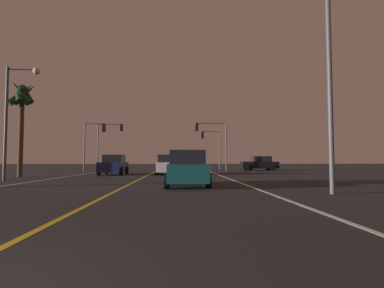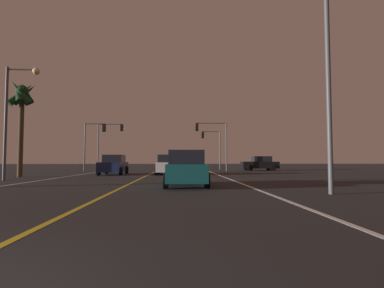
{
  "view_description": "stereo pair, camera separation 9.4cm",
  "coord_description": "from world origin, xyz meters",
  "px_view_note": "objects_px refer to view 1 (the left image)",
  "views": [
    {
      "loc": [
        2.49,
        -1.83,
        1.24
      ],
      "look_at": [
        3.86,
        27.96,
        2.85
      ],
      "focal_mm": 28.08,
      "sensor_mm": 36.0,
      "label": 1
    },
    {
      "loc": [
        2.59,
        -1.83,
        1.24
      ],
      "look_at": [
        3.86,
        27.96,
        2.85
      ],
      "focal_mm": 28.08,
      "sensor_mm": 36.0,
      "label": 2
    }
  ],
  "objects_px": {
    "car_ahead_far": "(168,165)",
    "traffic_light_near_right": "(211,135)",
    "traffic_light_far_right": "(210,141)",
    "palm_tree_left_mid": "(22,100)",
    "traffic_light_near_left": "(95,136)",
    "traffic_light_far_left": "(110,136)",
    "street_lamp_left_mid": "(15,107)",
    "car_oncoming": "(114,165)",
    "car_crossing_side": "(260,164)",
    "car_lead_same_lane": "(187,169)",
    "street_lamp_right_near": "(315,47)"
  },
  "relations": [
    {
      "from": "traffic_light_far_right",
      "to": "palm_tree_left_mid",
      "type": "distance_m",
      "value": 23.1
    },
    {
      "from": "traffic_light_far_left",
      "to": "street_lamp_right_near",
      "type": "xyz_separation_m",
      "value": [
        14.01,
        -28.55,
        1.05
      ]
    },
    {
      "from": "traffic_light_far_right",
      "to": "street_lamp_left_mid",
      "type": "height_order",
      "value": "street_lamp_left_mid"
    },
    {
      "from": "traffic_light_far_right",
      "to": "car_lead_same_lane",
      "type": "bearing_deg",
      "value": 81.27
    },
    {
      "from": "traffic_light_near_right",
      "to": "traffic_light_near_left",
      "type": "distance_m",
      "value": 13.05
    },
    {
      "from": "car_lead_same_lane",
      "to": "traffic_light_far_left",
      "type": "xyz_separation_m",
      "value": [
        -9.35,
        24.89,
        3.59
      ]
    },
    {
      "from": "car_oncoming",
      "to": "traffic_light_far_right",
      "type": "distance_m",
      "value": 16.66
    },
    {
      "from": "street_lamp_left_mid",
      "to": "car_crossing_side",
      "type": "bearing_deg",
      "value": 39.99
    },
    {
      "from": "palm_tree_left_mid",
      "to": "traffic_light_near_left",
      "type": "bearing_deg",
      "value": 78.19
    },
    {
      "from": "car_lead_same_lane",
      "to": "palm_tree_left_mid",
      "type": "distance_m",
      "value": 15.42
    },
    {
      "from": "traffic_light_far_right",
      "to": "traffic_light_far_left",
      "type": "xyz_separation_m",
      "value": [
        -13.17,
        0.0,
        0.66
      ]
    },
    {
      "from": "car_crossing_side",
      "to": "street_lamp_left_mid",
      "type": "height_order",
      "value": "street_lamp_left_mid"
    },
    {
      "from": "traffic_light_near_left",
      "to": "street_lamp_left_mid",
      "type": "distance_m",
      "value": 14.98
    },
    {
      "from": "car_lead_same_lane",
      "to": "street_lamp_left_mid",
      "type": "height_order",
      "value": "street_lamp_left_mid"
    },
    {
      "from": "street_lamp_right_near",
      "to": "palm_tree_left_mid",
      "type": "distance_m",
      "value": 20.55
    },
    {
      "from": "street_lamp_right_near",
      "to": "street_lamp_left_mid",
      "type": "relative_size",
      "value": 1.23
    },
    {
      "from": "traffic_light_near_left",
      "to": "traffic_light_far_left",
      "type": "relative_size",
      "value": 0.9
    },
    {
      "from": "car_ahead_far",
      "to": "street_lamp_right_near",
      "type": "distance_m",
      "value": 16.98
    },
    {
      "from": "car_oncoming",
      "to": "traffic_light_far_right",
      "type": "bearing_deg",
      "value": 143.35
    },
    {
      "from": "car_crossing_side",
      "to": "traffic_light_far_left",
      "type": "xyz_separation_m",
      "value": [
        -18.69,
        3.78,
        3.59
      ]
    },
    {
      "from": "car_oncoming",
      "to": "traffic_light_near_left",
      "type": "xyz_separation_m",
      "value": [
        -3.78,
        7.66,
        3.12
      ]
    },
    {
      "from": "car_ahead_far",
      "to": "car_lead_same_lane",
      "type": "xyz_separation_m",
      "value": [
        1.3,
        -11.55,
        0.0
      ]
    },
    {
      "from": "street_lamp_right_near",
      "to": "traffic_light_far_right",
      "type": "bearing_deg",
      "value": -88.3
    },
    {
      "from": "car_ahead_far",
      "to": "palm_tree_left_mid",
      "type": "distance_m",
      "value": 12.29
    },
    {
      "from": "car_lead_same_lane",
      "to": "traffic_light_near_right",
      "type": "height_order",
      "value": "traffic_light_near_right"
    },
    {
      "from": "car_lead_same_lane",
      "to": "car_oncoming",
      "type": "bearing_deg",
      "value": 26.98
    },
    {
      "from": "palm_tree_left_mid",
      "to": "car_oncoming",
      "type": "bearing_deg",
      "value": 29.7
    },
    {
      "from": "car_crossing_side",
      "to": "street_lamp_left_mid",
      "type": "xyz_separation_m",
      "value": [
        -19.87,
        -16.67,
        3.72
      ]
    },
    {
      "from": "car_crossing_side",
      "to": "palm_tree_left_mid",
      "type": "relative_size",
      "value": 0.59
    },
    {
      "from": "car_crossing_side",
      "to": "palm_tree_left_mid",
      "type": "xyz_separation_m",
      "value": [
        -21.42,
        -12.87,
        4.9
      ]
    },
    {
      "from": "street_lamp_right_near",
      "to": "street_lamp_left_mid",
      "type": "height_order",
      "value": "street_lamp_right_near"
    },
    {
      "from": "car_oncoming",
      "to": "traffic_light_near_right",
      "type": "xyz_separation_m",
      "value": [
        9.27,
        7.66,
        3.28
      ]
    },
    {
      "from": "traffic_light_near_right",
      "to": "street_lamp_left_mid",
      "type": "height_order",
      "value": "street_lamp_left_mid"
    },
    {
      "from": "car_ahead_far",
      "to": "traffic_light_near_right",
      "type": "bearing_deg",
      "value": -30.43
    },
    {
      "from": "traffic_light_far_right",
      "to": "street_lamp_left_mid",
      "type": "relative_size",
      "value": 0.72
    },
    {
      "from": "car_oncoming",
      "to": "palm_tree_left_mid",
      "type": "height_order",
      "value": "palm_tree_left_mid"
    },
    {
      "from": "car_ahead_far",
      "to": "car_lead_same_lane",
      "type": "bearing_deg",
      "value": -173.57
    },
    {
      "from": "car_oncoming",
      "to": "palm_tree_left_mid",
      "type": "bearing_deg",
      "value": -60.3
    },
    {
      "from": "car_crossing_side",
      "to": "traffic_light_near_left",
      "type": "relative_size",
      "value": 0.8
    },
    {
      "from": "car_crossing_side",
      "to": "street_lamp_right_near",
      "type": "relative_size",
      "value": 0.5
    },
    {
      "from": "traffic_light_near_right",
      "to": "traffic_light_far_right",
      "type": "relative_size",
      "value": 1.08
    },
    {
      "from": "car_ahead_far",
      "to": "car_crossing_side",
      "type": "bearing_deg",
      "value": -48.07
    },
    {
      "from": "traffic_light_far_left",
      "to": "traffic_light_far_right",
      "type": "bearing_deg",
      "value": 0.0
    },
    {
      "from": "traffic_light_far_left",
      "to": "street_lamp_left_mid",
      "type": "xyz_separation_m",
      "value": [
        -1.18,
        -20.45,
        0.13
      ]
    },
    {
      "from": "traffic_light_near_left",
      "to": "traffic_light_far_left",
      "type": "distance_m",
      "value": 5.53
    },
    {
      "from": "car_lead_same_lane",
      "to": "street_lamp_left_mid",
      "type": "distance_m",
      "value": 12.02
    },
    {
      "from": "car_ahead_far",
      "to": "traffic_light_far_right",
      "type": "distance_m",
      "value": 14.58
    },
    {
      "from": "palm_tree_left_mid",
      "to": "car_ahead_far",
      "type": "bearing_deg",
      "value": 17.06
    },
    {
      "from": "traffic_light_near_right",
      "to": "palm_tree_left_mid",
      "type": "xyz_separation_m",
      "value": [
        -15.38,
        -11.14,
        1.62
      ]
    },
    {
      "from": "street_lamp_left_mid",
      "to": "street_lamp_right_near",
      "type": "bearing_deg",
      "value": -28.06
    }
  ]
}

